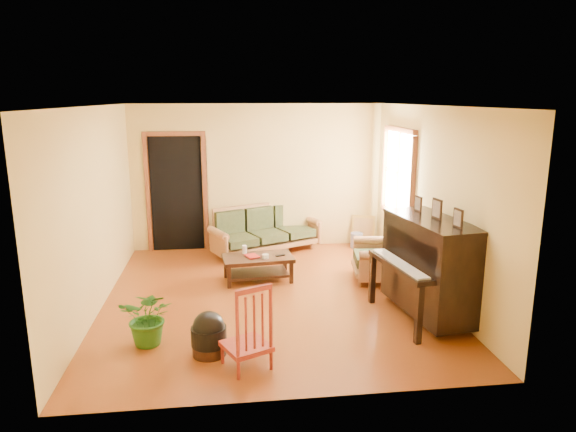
{
  "coord_description": "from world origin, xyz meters",
  "views": [
    {
      "loc": [
        -0.58,
        -6.67,
        2.71
      ],
      "look_at": [
        0.27,
        0.2,
        1.1
      ],
      "focal_mm": 32.0,
      "sensor_mm": 36.0,
      "label": 1
    }
  ],
  "objects": [
    {
      "name": "ceramic_crock",
      "position": [
        1.78,
        2.18,
        0.14
      ],
      "size": [
        0.27,
        0.27,
        0.28
      ],
      "primitive_type": "cylinder",
      "rotation": [
        0.0,
        0.0,
        0.22
      ],
      "color": "#3748A5",
      "rests_on": "floor"
    },
    {
      "name": "footstool",
      "position": [
        -0.8,
        -1.55,
        0.18
      ],
      "size": [
        0.42,
        0.42,
        0.36
      ],
      "primitive_type": "cylinder",
      "rotation": [
        0.0,
        0.0,
        0.1
      ],
      "color": "black",
      "rests_on": "floor"
    },
    {
      "name": "sofa",
      "position": [
        0.11,
        2.11,
        0.41
      ],
      "size": [
        2.09,
        1.53,
        0.83
      ],
      "primitive_type": "cube",
      "rotation": [
        0.0,
        0.0,
        0.43
      ],
      "color": "#905C35",
      "rests_on": "floor"
    },
    {
      "name": "armchair",
      "position": [
        1.66,
        0.48,
        0.43
      ],
      "size": [
        0.93,
        0.96,
        0.86
      ],
      "primitive_type": "cube",
      "rotation": [
        0.0,
        0.0,
        -0.14
      ],
      "color": "#905C35",
      "rests_on": "floor"
    },
    {
      "name": "window",
      "position": [
        2.21,
        1.3,
        1.5
      ],
      "size": [
        0.12,
        1.36,
        1.46
      ],
      "primitive_type": "cube",
      "color": "white",
      "rests_on": "right_wall"
    },
    {
      "name": "glass_jar",
      "position": [
        -0.02,
        0.57,
        0.41
      ],
      "size": [
        0.12,
        0.12,
        0.06
      ],
      "primitive_type": "cylinder",
      "rotation": [
        0.0,
        0.0,
        -0.23
      ],
      "color": "white",
      "rests_on": "coffee_table"
    },
    {
      "name": "floor",
      "position": [
        0.0,
        0.0,
        0.0
      ],
      "size": [
        5.0,
        5.0,
        0.0
      ],
      "primitive_type": "plane",
      "color": "#672B0D",
      "rests_on": "ground"
    },
    {
      "name": "doorway",
      "position": [
        -1.45,
        2.48,
        1.02
      ],
      "size": [
        1.08,
        0.16,
        2.05
      ],
      "primitive_type": "cube",
      "color": "black",
      "rests_on": "floor"
    },
    {
      "name": "remote",
      "position": [
        0.21,
        0.67,
        0.39
      ],
      "size": [
        0.15,
        0.09,
        0.01
      ],
      "primitive_type": "cube",
      "rotation": [
        0.0,
        0.0,
        0.38
      ],
      "color": "black",
      "rests_on": "coffee_table"
    },
    {
      "name": "book",
      "position": [
        -0.3,
        0.63,
        0.39
      ],
      "size": [
        0.24,
        0.27,
        0.02
      ],
      "primitive_type": "imported",
      "rotation": [
        0.0,
        0.0,
        0.35
      ],
      "color": "maroon",
      "rests_on": "coffee_table"
    },
    {
      "name": "coffee_table",
      "position": [
        -0.13,
        0.68,
        0.19
      ],
      "size": [
        1.09,
        0.67,
        0.38
      ],
      "primitive_type": "cube",
      "rotation": [
        0.0,
        0.0,
        0.1
      ],
      "color": "black",
      "rests_on": "floor"
    },
    {
      "name": "piano",
      "position": [
        1.9,
        -0.91,
        0.64
      ],
      "size": [
        1.05,
        1.55,
        1.27
      ],
      "primitive_type": "cube",
      "rotation": [
        0.0,
        0.0,
        0.15
      ],
      "color": "black",
      "rests_on": "floor"
    },
    {
      "name": "potted_plant",
      "position": [
        -1.46,
        -1.23,
        0.33
      ],
      "size": [
        0.69,
        0.63,
        0.66
      ],
      "primitive_type": "imported",
      "rotation": [
        0.0,
        0.0,
        -0.21
      ],
      "color": "#245A19",
      "rests_on": "floor"
    },
    {
      "name": "red_chair",
      "position": [
        -0.42,
        -1.85,
        0.46
      ],
      "size": [
        0.59,
        0.61,
        0.92
      ],
      "primitive_type": "cube",
      "rotation": [
        0.0,
        0.0,
        0.43
      ],
      "color": "maroon",
      "rests_on": "floor"
    },
    {
      "name": "leaning_frame",
      "position": [
        1.95,
        2.35,
        0.29
      ],
      "size": [
        0.44,
        0.27,
        0.58
      ],
      "primitive_type": "cube",
      "rotation": [
        0.0,
        0.0,
        -0.42
      ],
      "color": "gold",
      "rests_on": "floor"
    },
    {
      "name": "candle",
      "position": [
        -0.32,
        0.87,
        0.44
      ],
      "size": [
        0.09,
        0.09,
        0.12
      ],
      "primitive_type": "cylinder",
      "rotation": [
        0.0,
        0.0,
        0.38
      ],
      "color": "silver",
      "rests_on": "coffee_table"
    }
  ]
}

